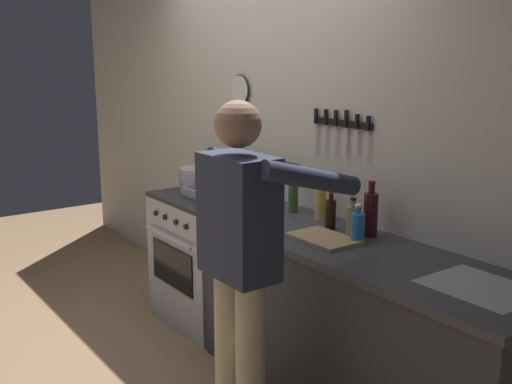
% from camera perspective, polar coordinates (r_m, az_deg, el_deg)
% --- Properties ---
extents(ground_plane, '(8.00, 8.00, 0.00)m').
position_cam_1_polar(ground_plane, '(3.96, -14.91, -15.68)').
color(ground_plane, '#937251').
extents(wall_back, '(6.00, 0.13, 2.60)m').
position_cam_1_polar(wall_back, '(4.19, 1.54, 5.12)').
color(wall_back, beige).
rests_on(wall_back, ground).
extents(counter_block, '(2.03, 0.65, 0.90)m').
position_cam_1_polar(counter_block, '(3.32, 9.44, -12.41)').
color(counter_block, '#38383D').
rests_on(counter_block, ground).
extents(stove, '(0.76, 0.67, 0.90)m').
position_cam_1_polar(stove, '(4.36, -4.10, -6.10)').
color(stove, '#BCBCC1').
rests_on(stove, ground).
extents(person_cook, '(0.51, 0.63, 1.66)m').
position_cam_1_polar(person_cook, '(2.83, -1.23, -5.89)').
color(person_cook, '#C6B793').
rests_on(person_cook, ground).
extents(roasting_pan, '(0.35, 0.26, 0.17)m').
position_cam_1_polar(roasting_pan, '(4.15, -4.24, 0.43)').
color(roasting_pan, '#B7B7BC').
rests_on(roasting_pan, stove).
extents(stock_pot, '(0.24, 0.24, 0.16)m').
position_cam_1_polar(stock_pot, '(4.39, -5.51, 1.19)').
color(stock_pot, '#B7B7BC').
rests_on(stock_pot, stove).
extents(cutting_board, '(0.36, 0.24, 0.02)m').
position_cam_1_polar(cutting_board, '(3.24, 6.27, -4.31)').
color(cutting_board, tan).
rests_on(cutting_board, counter_block).
extents(bottle_cooking_oil, '(0.07, 0.07, 0.26)m').
position_cam_1_polar(bottle_cooking_oil, '(3.64, 5.99, -0.81)').
color(bottle_cooking_oil, gold).
rests_on(bottle_cooking_oil, counter_block).
extents(bottle_vinegar, '(0.07, 0.07, 0.22)m').
position_cam_1_polar(bottle_vinegar, '(3.28, 8.92, -2.71)').
color(bottle_vinegar, '#997F4C').
rests_on(bottle_vinegar, counter_block).
extents(bottle_olive_oil, '(0.06, 0.06, 0.27)m').
position_cam_1_polar(bottle_olive_oil, '(3.77, 3.47, -0.21)').
color(bottle_olive_oil, '#385623').
rests_on(bottle_olive_oil, counter_block).
extents(bottle_dish_soap, '(0.07, 0.07, 0.20)m').
position_cam_1_polar(bottle_dish_soap, '(3.21, 9.37, -3.21)').
color(bottle_dish_soap, '#338CCC').
rests_on(bottle_dish_soap, counter_block).
extents(bottle_soy_sauce, '(0.06, 0.06, 0.22)m').
position_cam_1_polar(bottle_soy_sauce, '(3.43, 6.92, -1.99)').
color(bottle_soy_sauce, black).
rests_on(bottle_soy_sauce, counter_block).
extents(bottle_wine_red, '(0.08, 0.08, 0.30)m').
position_cam_1_polar(bottle_wine_red, '(3.32, 10.56, -1.95)').
color(bottle_wine_red, '#47141E').
rests_on(bottle_wine_red, counter_block).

